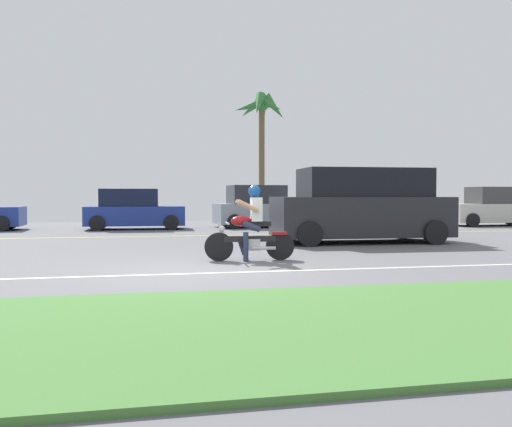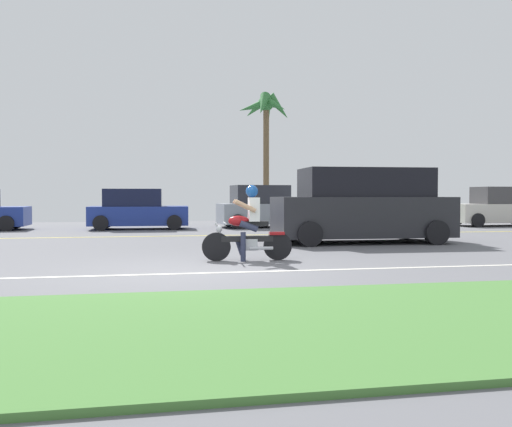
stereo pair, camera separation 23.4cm
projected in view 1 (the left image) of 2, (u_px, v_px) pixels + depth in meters
ground at (188, 254)px, 12.20m from camera, size 56.00×30.00×0.04m
grass_median at (249, 327)px, 5.25m from camera, size 56.00×3.80×0.06m
lane_line_near at (205, 273)px, 9.02m from camera, size 50.40×0.12×0.01m
lane_line_far at (175, 236)px, 17.19m from camera, size 50.40×0.12×0.01m
motorcyclist at (251, 229)px, 10.76m from camera, size 1.78×0.58×1.49m
suv_nearby at (362, 207)px, 14.92m from camera, size 4.94×2.29×2.01m
parked_car_1 at (134, 210)px, 20.64m from camera, size 3.72×1.89×1.52m
parked_car_2 at (260, 208)px, 21.96m from camera, size 3.80×2.18×1.68m
parked_car_3 at (371, 207)px, 22.74m from camera, size 4.46×2.09×1.68m
parked_car_4 at (493, 208)px, 23.09m from camera, size 3.88×1.89×1.63m
palm_tree_0 at (261, 115)px, 25.67m from camera, size 2.61×2.58×6.11m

